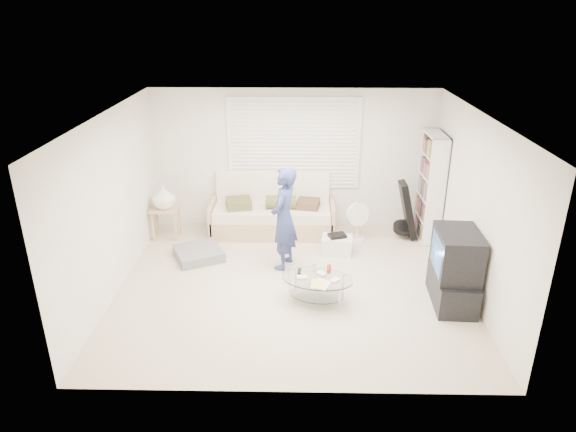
{
  "coord_description": "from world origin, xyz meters",
  "views": [
    {
      "loc": [
        0.07,
        -6.57,
        3.84
      ],
      "look_at": [
        -0.06,
        0.3,
        0.97
      ],
      "focal_mm": 32.0,
      "sensor_mm": 36.0,
      "label": 1
    }
  ],
  "objects_px": {
    "bookshelf": "(430,187)",
    "tv_unit": "(454,269)",
    "coffee_table": "(317,282)",
    "futon_sofa": "(272,214)"
  },
  "relations": [
    {
      "from": "futon_sofa",
      "to": "tv_unit",
      "type": "relative_size",
      "value": 2.06
    },
    {
      "from": "futon_sofa",
      "to": "bookshelf",
      "type": "distance_m",
      "value": 2.77
    },
    {
      "from": "futon_sofa",
      "to": "tv_unit",
      "type": "distance_m",
      "value": 3.46
    },
    {
      "from": "futon_sofa",
      "to": "coffee_table",
      "type": "distance_m",
      "value": 2.43
    },
    {
      "from": "bookshelf",
      "to": "tv_unit",
      "type": "height_order",
      "value": "bookshelf"
    },
    {
      "from": "tv_unit",
      "to": "futon_sofa",
      "type": "bearing_deg",
      "value": 138.16
    },
    {
      "from": "bookshelf",
      "to": "tv_unit",
      "type": "relative_size",
      "value": 1.76
    },
    {
      "from": "coffee_table",
      "to": "bookshelf",
      "type": "bearing_deg",
      "value": 47.37
    },
    {
      "from": "futon_sofa",
      "to": "coffee_table",
      "type": "height_order",
      "value": "futon_sofa"
    },
    {
      "from": "futon_sofa",
      "to": "coffee_table",
      "type": "bearing_deg",
      "value": -72.65
    }
  ]
}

